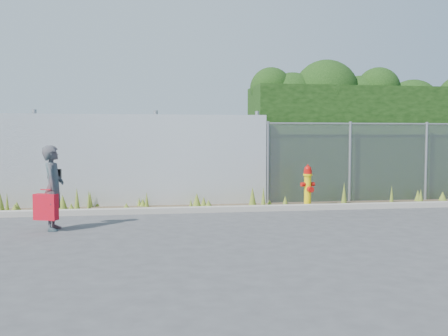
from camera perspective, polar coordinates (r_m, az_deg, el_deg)
name	(u,v)px	position (r m, az deg, el deg)	size (l,w,h in m)	color
ground	(251,226)	(9.41, 3.13, -6.60)	(80.00, 80.00, 0.00)	#3C3D3F
curb	(235,209)	(11.14, 1.21, -4.69)	(16.00, 0.22, 0.12)	gray
weed_strip	(214,203)	(11.67, -1.10, -4.05)	(16.00, 1.31, 0.55)	#443727
corrugated_fence	(90,161)	(12.15, -15.06, 0.82)	(8.50, 0.21, 2.30)	silver
chainlink_fence	(388,161)	(13.56, 18.27, 0.73)	(6.50, 0.07, 2.05)	gray
hedge	(375,125)	(14.52, 16.83, 4.72)	(7.34, 1.80, 3.76)	black
fire_hydrant	(308,187)	(11.82, 9.55, -2.15)	(0.34, 0.30, 1.02)	#DEC00B
woman	(53,188)	(9.37, -18.94, -2.17)	(0.55, 0.36, 1.51)	#105F66
red_tote_bag	(46,207)	(9.28, -19.69, -4.21)	(0.41, 0.15, 0.54)	red
black_shoulder_bag	(54,174)	(9.56, -18.81, -0.63)	(0.23, 0.09, 0.17)	black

